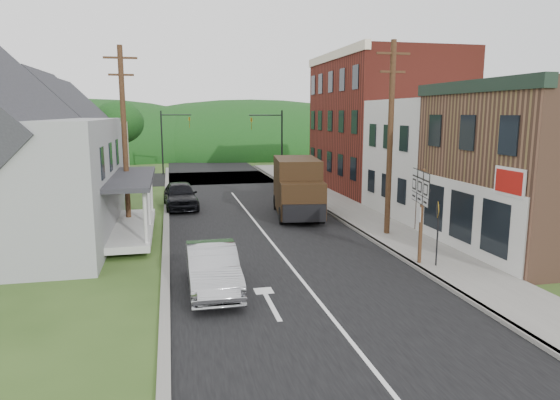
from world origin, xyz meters
TOP-DOWN VIEW (x-y plane):
  - ground at (0.00, 0.00)m, footprint 120.00×120.00m
  - road at (0.00, 10.00)m, footprint 9.00×90.00m
  - cross_road at (0.00, 27.00)m, footprint 60.00×9.00m
  - sidewalk_right at (5.90, 8.00)m, footprint 2.80×55.00m
  - curb_right at (4.55, 8.00)m, footprint 0.20×55.00m
  - curb_left at (-4.65, 8.00)m, footprint 0.30×55.00m
  - storefront_tan at (11.30, 0.00)m, footprint 8.00×8.00m
  - storefront_white at (11.30, 7.50)m, footprint 8.00×7.00m
  - storefront_red at (11.30, 17.00)m, footprint 8.00×12.00m
  - house_blue at (-11.00, 17.00)m, footprint 7.14×8.16m
  - house_cream at (-11.50, 26.00)m, footprint 7.14×8.16m
  - utility_pole_right at (5.60, 3.50)m, footprint 1.60×0.26m
  - utility_pole_left at (-6.50, 8.00)m, footprint 1.60×0.26m
  - traffic_signal_right at (4.30, 23.50)m, footprint 2.87×0.20m
  - traffic_signal_left at (-4.30, 30.50)m, footprint 2.87×0.20m
  - tree_left_d at (-9.00, 32.00)m, footprint 4.80×4.80m
  - forested_ridge at (0.00, 55.00)m, footprint 90.00×30.00m
  - silver_sedan at (-3.12, -2.17)m, footprint 1.61×4.57m
  - dark_sedan at (-3.80, 12.71)m, footprint 2.19×4.86m
  - delivery_van at (2.62, 8.93)m, footprint 3.08×6.05m
  - route_sign_cluster at (4.75, -1.18)m, footprint 0.48×2.02m
  - warning_sign at (5.21, -1.66)m, footprint 0.28×0.63m

SIDE VIEW (x-z plane):
  - ground at x=0.00m, z-range 0.00..0.00m
  - road at x=0.00m, z-range -0.01..0.01m
  - cross_road at x=0.00m, z-range -0.01..0.01m
  - forested_ridge at x=0.00m, z-range -8.00..8.00m
  - curb_left at x=-4.65m, z-range 0.00..0.12m
  - sidewalk_right at x=5.90m, z-range 0.00..0.15m
  - curb_right at x=4.55m, z-range 0.00..0.15m
  - silver_sedan at x=-3.12m, z-range 0.00..1.50m
  - dark_sedan at x=-3.80m, z-range 0.00..1.62m
  - delivery_van at x=2.62m, z-range 0.02..3.26m
  - warning_sign at x=5.21m, z-range 0.49..2.96m
  - route_sign_cluster at x=4.75m, z-range 0.68..4.27m
  - storefront_white at x=11.30m, z-range 0.00..6.50m
  - storefront_tan at x=11.30m, z-range 0.00..7.00m
  - house_blue at x=-11.00m, z-range 0.05..7.33m
  - house_cream at x=-11.50m, z-range 0.05..7.33m
  - traffic_signal_right at x=4.30m, z-range 0.76..6.76m
  - traffic_signal_left at x=-4.30m, z-range 0.76..6.76m
  - utility_pole_right at x=5.60m, z-range 0.16..9.16m
  - utility_pole_left at x=-6.50m, z-range 0.16..9.16m
  - tree_left_d at x=-9.00m, z-range 1.41..8.35m
  - storefront_red at x=11.30m, z-range 0.00..10.00m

